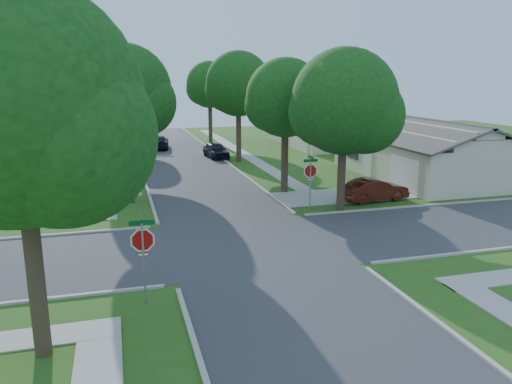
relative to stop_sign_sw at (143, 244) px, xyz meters
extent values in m
plane|color=#2C5818|center=(4.70, 4.70, -2.03)|extent=(100.00, 100.00, 0.00)
cube|color=#333335|center=(4.70, 4.70, -2.03)|extent=(7.00, 100.00, 0.02)
cube|color=#9E9B91|center=(10.80, 30.70, -2.01)|extent=(1.20, 40.00, 0.04)
cube|color=#9E9B91|center=(-1.40, 30.70, -2.01)|extent=(1.20, 40.00, 0.04)
cube|color=#9E9B91|center=(12.60, 11.80, -2.01)|extent=(8.80, 3.60, 0.05)
cube|color=gray|center=(0.00, 0.00, -0.68)|extent=(0.06, 0.06, 2.70)
cylinder|color=white|center=(0.00, 0.00, 0.12)|extent=(1.05, 0.02, 1.05)
cylinder|color=#AD0E0C|center=(0.00, 0.00, 0.12)|extent=(0.90, 0.03, 0.90)
cube|color=#AD0E0C|center=(0.00, 0.00, -0.35)|extent=(0.34, 0.03, 0.12)
cube|color=white|center=(0.00, 0.00, -0.35)|extent=(0.30, 0.03, 0.08)
cube|color=#0C5426|center=(0.00, 0.00, 0.69)|extent=(0.80, 0.02, 0.16)
cube|color=#0C5426|center=(0.00, 0.00, 0.87)|extent=(0.02, 0.80, 0.16)
cube|color=gray|center=(9.40, 9.40, -0.68)|extent=(0.06, 0.06, 2.70)
cylinder|color=white|center=(9.40, 9.40, 0.12)|extent=(1.05, 0.02, 1.05)
cylinder|color=#AD0E0C|center=(9.40, 9.40, 0.12)|extent=(0.90, 0.03, 0.90)
cube|color=#AD0E0C|center=(9.40, 9.40, -0.35)|extent=(0.34, 0.03, 0.12)
cube|color=white|center=(9.40, 9.40, -0.35)|extent=(0.30, 0.03, 0.08)
cube|color=#0C5426|center=(9.40, 9.40, 0.69)|extent=(0.80, 0.02, 0.16)
cube|color=#0C5426|center=(9.40, 9.40, 0.87)|extent=(0.02, 0.80, 0.16)
cylinder|color=#38281C|center=(9.40, 13.70, -0.05)|extent=(0.44, 0.44, 3.95)
sphere|color=#104110|center=(9.40, 13.70, 3.85)|extent=(4.80, 4.80, 4.80)
sphere|color=#104110|center=(10.24, 13.22, 3.25)|extent=(3.46, 3.46, 3.46)
sphere|color=#104110|center=(8.68, 14.30, 3.37)|extent=(3.26, 3.26, 3.26)
cylinder|color=#38281C|center=(9.40, 25.70, 0.12)|extent=(0.44, 0.44, 4.30)
sphere|color=#104110|center=(9.40, 25.70, 4.48)|extent=(5.40, 5.40, 5.40)
sphere|color=#104110|center=(10.35, 25.16, 3.81)|extent=(3.89, 3.89, 3.89)
sphere|color=#104110|center=(8.59, 26.38, 3.94)|extent=(3.67, 3.67, 3.67)
cylinder|color=#38281C|center=(9.40, 38.70, 0.07)|extent=(0.44, 0.44, 4.20)
sphere|color=#104110|center=(9.40, 38.70, 4.19)|extent=(5.00, 5.00, 5.00)
sphere|color=#104110|center=(10.28, 38.20, 3.57)|extent=(3.60, 3.60, 3.60)
sphere|color=#104110|center=(8.65, 39.33, 3.69)|extent=(3.40, 3.40, 3.40)
cylinder|color=#38281C|center=(0.00, 13.70, 0.09)|extent=(0.44, 0.44, 4.25)
sphere|color=#104110|center=(0.00, 13.70, 4.34)|extent=(5.20, 5.20, 5.20)
sphere|color=#104110|center=(0.91, 13.18, 3.69)|extent=(3.74, 3.74, 3.74)
sphere|color=#104110|center=(-0.78, 14.35, 3.82)|extent=(3.54, 3.54, 3.54)
cylinder|color=#38281C|center=(0.00, 25.70, 0.19)|extent=(0.44, 0.44, 4.44)
sphere|color=#104110|center=(0.00, 25.70, 4.73)|extent=(5.60, 5.60, 5.60)
sphere|color=#104110|center=(0.98, 25.14, 4.03)|extent=(4.03, 4.03, 4.03)
sphere|color=#104110|center=(-0.84, 26.40, 4.17)|extent=(3.81, 3.81, 3.81)
cylinder|color=#38281C|center=(0.00, 38.70, -0.08)|extent=(0.44, 0.44, 3.90)
sphere|color=#104110|center=(0.00, 38.70, 3.70)|extent=(4.60, 4.60, 4.60)
sphere|color=#104110|center=(0.80, 38.24, 3.13)|extent=(3.31, 3.31, 3.31)
sphere|color=#104110|center=(-0.69, 39.28, 3.24)|extent=(3.13, 3.13, 3.13)
cylinder|color=#38281C|center=(-2.80, -2.30, -0.01)|extent=(0.44, 0.44, 4.04)
sphere|color=#104110|center=(-2.80, -2.30, 4.52)|extent=(6.00, 6.00, 6.00)
sphere|color=#104110|center=(-1.75, -2.90, 3.77)|extent=(4.32, 4.32, 4.32)
cylinder|color=#38281C|center=(11.00, 8.90, -0.26)|extent=(0.44, 0.44, 3.54)
sphere|color=#104110|center=(11.00, 8.90, 3.83)|extent=(5.60, 5.60, 5.60)
sphere|color=#104110|center=(11.98, 8.34, 3.13)|extent=(4.03, 4.03, 4.03)
sphere|color=#104110|center=(10.16, 9.60, 3.27)|extent=(3.81, 3.81, 3.81)
cube|color=beige|center=(20.70, 15.70, -0.63)|extent=(8.00, 13.00, 2.80)
cube|color=#46403C|center=(22.70, 15.70, 1.42)|extent=(4.42, 13.60, 1.56)
cube|color=#46403C|center=(18.70, 15.70, 1.42)|extent=(4.42, 13.60, 1.56)
cube|color=silver|center=(16.67, 11.80, -0.93)|extent=(0.06, 3.20, 2.20)
cube|color=silver|center=(16.67, 16.35, -1.03)|extent=(0.06, 0.90, 2.00)
cube|color=#1E2633|center=(16.67, 18.95, -0.48)|extent=(0.06, 1.80, 1.10)
cube|color=beige|center=(20.70, 33.70, -0.63)|extent=(8.00, 13.00, 2.80)
cube|color=#46403C|center=(22.70, 33.70, 1.42)|extent=(4.42, 13.60, 1.56)
cube|color=#46403C|center=(18.70, 33.70, 1.42)|extent=(4.42, 13.60, 1.56)
cube|color=silver|center=(16.67, 29.80, -0.93)|extent=(0.06, 3.20, 2.20)
cube|color=silver|center=(16.67, 34.35, -1.03)|extent=(0.06, 0.90, 2.00)
cube|color=#1E2633|center=(16.67, 36.95, -0.48)|extent=(0.06, 1.80, 1.10)
cube|color=silver|center=(-7.27, 20.35, -1.03)|extent=(0.06, 0.90, 2.00)
cube|color=#1E2633|center=(-7.27, 22.95, -0.48)|extent=(0.06, 1.80, 1.10)
cube|color=#46403C|center=(-9.30, 36.70, 1.42)|extent=(4.42, 13.60, 1.56)
cube|color=silver|center=(-7.27, 32.80, -0.93)|extent=(0.06, 3.20, 2.20)
cube|color=silver|center=(-7.27, 37.35, -1.03)|extent=(0.06, 0.90, 2.00)
cube|color=#1E2633|center=(-7.27, 39.95, -0.48)|extent=(0.06, 1.80, 1.10)
imported|color=#4A170F|center=(13.77, 10.20, -1.37)|extent=(4.16, 1.85, 1.33)
imported|color=black|center=(7.90, 28.14, -1.35)|extent=(2.01, 4.12, 1.35)
imported|color=black|center=(3.50, 35.20, -1.37)|extent=(2.35, 4.72, 1.32)
camera|label=1|loc=(-0.59, -15.29, 5.17)|focal=35.00mm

